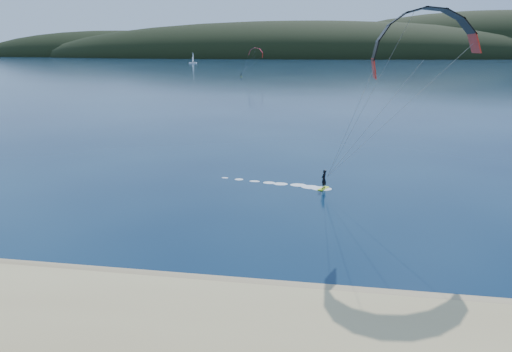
# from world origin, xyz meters

# --- Properties ---
(ground) EXTENTS (1800.00, 1800.00, 0.00)m
(ground) POSITION_xyz_m (0.00, 0.00, 0.00)
(ground) COLOR #071834
(ground) RESTS_ON ground
(wet_sand) EXTENTS (220.00, 2.50, 0.10)m
(wet_sand) POSITION_xyz_m (0.00, 4.50, 0.05)
(wet_sand) COLOR #948056
(wet_sand) RESTS_ON ground
(headland) EXTENTS (1200.00, 310.00, 140.00)m
(headland) POSITION_xyz_m (0.63, 745.28, 0.00)
(headland) COLOR black
(headland) RESTS_ON ground
(kitesurfer_near) EXTENTS (21.48, 9.09, 15.07)m
(kitesurfer_near) POSITION_xyz_m (13.12, 18.23, 11.57)
(kitesurfer_near) COLOR #C5F21C
(kitesurfer_near) RESTS_ON ground
(kitesurfer_far) EXTENTS (11.63, 5.26, 12.70)m
(kitesurfer_far) POSITION_xyz_m (-27.45, 195.44, 9.92)
(kitesurfer_far) COLOR #C5F21C
(kitesurfer_far) RESTS_ON ground
(sailboat) EXTENTS (7.14, 4.73, 10.43)m
(sailboat) POSITION_xyz_m (-119.98, 402.20, 0.77)
(sailboat) COLOR white
(sailboat) RESTS_ON ground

